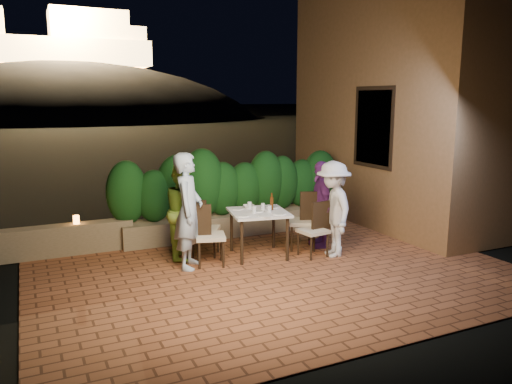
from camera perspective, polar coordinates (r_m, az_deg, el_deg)
ground at (r=7.50m, az=2.69°, el=-9.37°), size 400.00×400.00×0.00m
terrace_floor at (r=7.94m, az=0.99°, el=-8.63°), size 7.00×6.00×0.15m
building_wall at (r=10.73m, az=15.17°, el=10.05°), size 1.60×5.00×5.00m
window_pane at (r=9.87m, az=13.41°, el=7.20°), size 0.08×1.00×1.40m
window_frame at (r=9.86m, az=13.36°, el=7.20°), size 0.06×1.15×1.55m
planter at (r=9.51m, az=-2.68°, el=-3.64°), size 4.20×0.55×0.40m
hedge at (r=9.35m, az=-2.72°, el=0.82°), size 4.00×0.70×1.10m
parapet at (r=8.85m, az=-21.03°, el=-5.12°), size 2.20×0.30×0.50m
hill at (r=66.76m, az=-20.39°, el=4.37°), size 52.00×40.00×22.00m
fortress at (r=66.91m, az=-21.23°, el=16.79°), size 26.00×8.00×8.00m
dining_table at (r=8.16m, az=0.30°, el=-4.78°), size 1.04×1.04×0.75m
plate_nw at (r=7.76m, az=-1.46°, el=-2.68°), size 0.24×0.24×0.01m
plate_sw at (r=8.23m, az=-2.16°, el=-1.91°), size 0.21×0.21×0.01m
plate_ne at (r=7.89m, az=2.60°, el=-2.46°), size 0.24×0.24×0.01m
plate_se at (r=8.37m, az=1.83°, el=-1.71°), size 0.22×0.22×0.01m
plate_centre at (r=8.06m, az=0.18°, el=-2.18°), size 0.21×0.21×0.01m
plate_front at (r=7.75m, az=1.10°, el=-2.70°), size 0.24×0.24×0.01m
glass_nw at (r=7.92m, az=-0.22°, el=-2.02°), size 0.07×0.07×0.12m
glass_sw at (r=8.23m, az=-0.74°, el=-1.53°), size 0.07×0.07×0.12m
glass_ne at (r=8.00m, az=1.55°, el=-1.93°), size 0.06×0.06×0.11m
glass_se at (r=8.19m, az=0.79°, el=-1.64°), size 0.06×0.06×0.11m
beer_bottle at (r=8.13m, az=1.81°, el=-1.09°), size 0.05×0.05×0.28m
bowl at (r=8.31m, az=-0.83°, el=-1.66°), size 0.22×0.22×0.05m
chair_left_front at (r=7.73m, az=-5.25°, el=-4.90°), size 0.55×0.55×0.96m
chair_left_back at (r=8.22m, az=-5.79°, el=-4.09°), size 0.59×0.59×0.92m
chair_right_front at (r=8.18m, az=6.53°, el=-4.29°), size 0.46×0.46×0.89m
chair_right_back at (r=8.58m, az=5.17°, el=-3.23°), size 0.59×0.59×0.99m
diner_blue at (r=7.56m, az=-7.72°, el=-2.15°), size 0.68×0.77×1.76m
diner_green at (r=8.08m, az=-8.20°, el=-2.17°), size 0.79×0.89×1.53m
diner_white at (r=8.17m, az=8.80°, el=-1.94°), size 0.78×1.11×1.56m
diner_purple at (r=8.67m, az=7.40°, el=-1.38°), size 0.63×0.95×1.50m
parapet_lamp at (r=8.78m, az=-19.85°, el=-2.99°), size 0.10×0.10×0.14m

